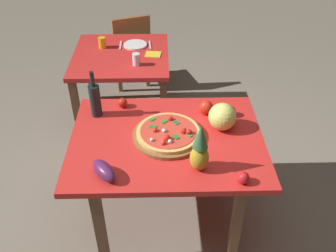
{
  "coord_description": "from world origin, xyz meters",
  "views": [
    {
      "loc": [
        -0.03,
        -1.83,
        2.23
      ],
      "look_at": [
        0.01,
        0.06,
        0.78
      ],
      "focal_mm": 39.05,
      "sensor_mm": 36.0,
      "label": 1
    }
  ],
  "objects_px": {
    "background_table": "(122,65)",
    "napkin_folded": "(153,54)",
    "pizza": "(169,132)",
    "drinking_glass_water": "(136,59)",
    "tomato_by_bottle": "(231,111)",
    "wine_bottle": "(95,100)",
    "knife_utensil": "(150,45)",
    "pineapple_left": "(200,150)",
    "tomato_beside_pepper": "(123,103)",
    "bell_pepper": "(206,107)",
    "dinner_plate": "(135,45)",
    "eggplant": "(104,171)",
    "tomato_near_board": "(243,178)",
    "dining_chair": "(130,47)",
    "pizza_board": "(168,135)",
    "melon": "(222,117)",
    "drinking_glass_juice": "(102,43)",
    "fork_utensil": "(121,45)",
    "display_table": "(167,147)"
  },
  "relations": [
    {
      "from": "background_table",
      "to": "napkin_folded",
      "type": "distance_m",
      "value": 0.32
    },
    {
      "from": "pizza",
      "to": "drinking_glass_water",
      "type": "distance_m",
      "value": 1.03
    },
    {
      "from": "background_table",
      "to": "tomato_by_bottle",
      "type": "distance_m",
      "value": 1.3
    },
    {
      "from": "wine_bottle",
      "to": "drinking_glass_water",
      "type": "height_order",
      "value": "wine_bottle"
    },
    {
      "from": "knife_utensil",
      "to": "pineapple_left",
      "type": "bearing_deg",
      "value": -83.88
    },
    {
      "from": "pizza",
      "to": "tomato_beside_pepper",
      "type": "distance_m",
      "value": 0.48
    },
    {
      "from": "bell_pepper",
      "to": "tomato_beside_pepper",
      "type": "bearing_deg",
      "value": 171.19
    },
    {
      "from": "drinking_glass_water",
      "to": "dinner_plate",
      "type": "height_order",
      "value": "drinking_glass_water"
    },
    {
      "from": "background_table",
      "to": "tomato_beside_pepper",
      "type": "xyz_separation_m",
      "value": [
        0.09,
        -0.86,
        0.14
      ]
    },
    {
      "from": "pizza",
      "to": "eggplant",
      "type": "distance_m",
      "value": 0.51
    },
    {
      "from": "tomato_near_board",
      "to": "drinking_glass_water",
      "type": "distance_m",
      "value": 1.56
    },
    {
      "from": "dining_chair",
      "to": "pizza",
      "type": "xyz_separation_m",
      "value": [
        0.38,
        -1.89,
        0.28
      ]
    },
    {
      "from": "drinking_glass_water",
      "to": "pizza_board",
      "type": "bearing_deg",
      "value": -75.79
    },
    {
      "from": "drinking_glass_water",
      "to": "napkin_folded",
      "type": "bearing_deg",
      "value": 53.78
    },
    {
      "from": "pizza",
      "to": "drinking_glass_water",
      "type": "height_order",
      "value": "drinking_glass_water"
    },
    {
      "from": "melon",
      "to": "drinking_glass_juice",
      "type": "bearing_deg",
      "value": 126.83
    },
    {
      "from": "wine_bottle",
      "to": "drinking_glass_water",
      "type": "xyz_separation_m",
      "value": [
        0.24,
        0.74,
        -0.07
      ]
    },
    {
      "from": "pineapple_left",
      "to": "tomato_near_board",
      "type": "height_order",
      "value": "pineapple_left"
    },
    {
      "from": "tomato_near_board",
      "to": "tomato_by_bottle",
      "type": "xyz_separation_m",
      "value": [
        0.03,
        0.65,
        0.0
      ]
    },
    {
      "from": "tomato_beside_pepper",
      "to": "dining_chair",
      "type": "bearing_deg",
      "value": 92.06
    },
    {
      "from": "melon",
      "to": "drinking_glass_juice",
      "type": "relative_size",
      "value": 1.84
    },
    {
      "from": "tomato_near_board",
      "to": "knife_utensil",
      "type": "relative_size",
      "value": 0.4
    },
    {
      "from": "fork_utensil",
      "to": "bell_pepper",
      "type": "bearing_deg",
      "value": -58.09
    },
    {
      "from": "tomato_near_board",
      "to": "dinner_plate",
      "type": "xyz_separation_m",
      "value": [
        -0.69,
        1.8,
        -0.03
      ]
    },
    {
      "from": "display_table",
      "to": "dining_chair",
      "type": "height_order",
      "value": "dining_chair"
    },
    {
      "from": "wine_bottle",
      "to": "tomato_by_bottle",
      "type": "relative_size",
      "value": 4.71
    },
    {
      "from": "eggplant",
      "to": "pizza",
      "type": "bearing_deg",
      "value": 42.98
    },
    {
      "from": "tomato_beside_pepper",
      "to": "napkin_folded",
      "type": "relative_size",
      "value": 0.5
    },
    {
      "from": "dining_chair",
      "to": "tomato_near_board",
      "type": "bearing_deg",
      "value": 89.11
    },
    {
      "from": "eggplant",
      "to": "drinking_glass_water",
      "type": "distance_m",
      "value": 1.35
    },
    {
      "from": "wine_bottle",
      "to": "eggplant",
      "type": "bearing_deg",
      "value": -78.56
    },
    {
      "from": "eggplant",
      "to": "tomato_by_bottle",
      "type": "relative_size",
      "value": 2.76
    },
    {
      "from": "melon",
      "to": "tomato_by_bottle",
      "type": "relative_size",
      "value": 2.54
    },
    {
      "from": "wine_bottle",
      "to": "tomato_near_board",
      "type": "distance_m",
      "value": 1.13
    },
    {
      "from": "pizza_board",
      "to": "bell_pepper",
      "type": "height_order",
      "value": "bell_pepper"
    },
    {
      "from": "eggplant",
      "to": "tomato_near_board",
      "type": "relative_size",
      "value": 2.81
    },
    {
      "from": "napkin_folded",
      "to": "drinking_glass_water",
      "type": "bearing_deg",
      "value": -126.22
    },
    {
      "from": "pizza_board",
      "to": "drinking_glass_juice",
      "type": "distance_m",
      "value": 1.47
    },
    {
      "from": "tomato_near_board",
      "to": "drinking_glass_water",
      "type": "height_order",
      "value": "drinking_glass_water"
    },
    {
      "from": "pineapple_left",
      "to": "drinking_glass_water",
      "type": "distance_m",
      "value": 1.36
    },
    {
      "from": "wine_bottle",
      "to": "pineapple_left",
      "type": "bearing_deg",
      "value": -39.92
    },
    {
      "from": "pizza_board",
      "to": "bell_pepper",
      "type": "xyz_separation_m",
      "value": [
        0.27,
        0.26,
        0.04
      ]
    },
    {
      "from": "eggplant",
      "to": "napkin_folded",
      "type": "relative_size",
      "value": 1.43
    },
    {
      "from": "dining_chair",
      "to": "pineapple_left",
      "type": "height_order",
      "value": "pineapple_left"
    },
    {
      "from": "pineapple_left",
      "to": "drinking_glass_juice",
      "type": "relative_size",
      "value": 3.21
    },
    {
      "from": "dining_chair",
      "to": "tomato_by_bottle",
      "type": "bearing_deg",
      "value": 96.53
    },
    {
      "from": "bell_pepper",
      "to": "tomato_by_bottle",
      "type": "height_order",
      "value": "bell_pepper"
    },
    {
      "from": "melon",
      "to": "tomato_beside_pepper",
      "type": "relative_size",
      "value": 2.61
    },
    {
      "from": "dining_chair",
      "to": "drinking_glass_water",
      "type": "relative_size",
      "value": 8.05
    },
    {
      "from": "tomato_beside_pepper",
      "to": "dinner_plate",
      "type": "distance_m",
      "value": 1.03
    }
  ]
}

